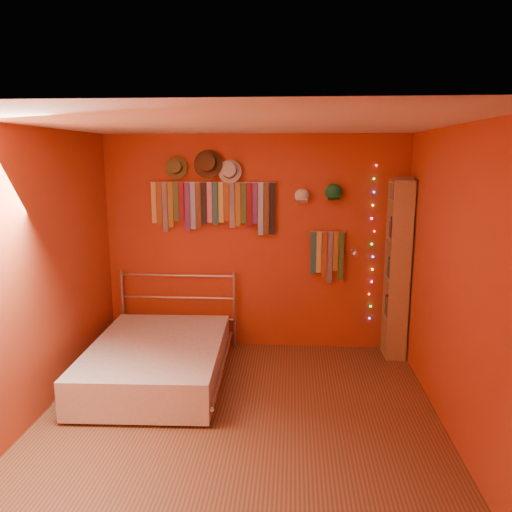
% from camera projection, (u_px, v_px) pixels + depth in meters
% --- Properties ---
extents(ground, '(3.50, 3.50, 0.00)m').
position_uv_depth(ground, '(239.00, 418.00, 4.37)').
color(ground, brown).
rests_on(ground, ground).
extents(back_wall, '(3.50, 0.02, 2.50)m').
position_uv_depth(back_wall, '(255.00, 243.00, 5.83)').
color(back_wall, '#AC301B').
rests_on(back_wall, ground).
extents(right_wall, '(0.02, 3.50, 2.50)m').
position_uv_depth(right_wall, '(455.00, 283.00, 3.99)').
color(right_wall, '#AC301B').
rests_on(right_wall, ground).
extents(left_wall, '(0.02, 3.50, 2.50)m').
position_uv_depth(left_wall, '(34.00, 276.00, 4.25)').
color(left_wall, '#AC301B').
rests_on(left_wall, ground).
extents(ceiling, '(3.50, 3.50, 0.02)m').
position_uv_depth(ceiling, '(237.00, 123.00, 3.88)').
color(ceiling, white).
rests_on(ceiling, back_wall).
extents(tie_rack, '(1.45, 0.03, 0.60)m').
position_uv_depth(tie_rack, '(213.00, 204.00, 5.71)').
color(tie_rack, '#B4B4B9').
rests_on(tie_rack, back_wall).
extents(small_tie_rack, '(0.40, 0.03, 0.61)m').
position_uv_depth(small_tie_rack, '(327.00, 254.00, 5.73)').
color(small_tie_rack, '#B4B4B9').
rests_on(small_tie_rack, back_wall).
extents(fedora_olive, '(0.25, 0.14, 0.25)m').
position_uv_depth(fedora_olive, '(176.00, 167.00, 5.64)').
color(fedora_olive, brown).
rests_on(fedora_olive, back_wall).
extents(fedora_brown, '(0.33, 0.18, 0.32)m').
position_uv_depth(fedora_brown, '(208.00, 163.00, 5.59)').
color(fedora_brown, '#482E19').
rests_on(fedora_brown, back_wall).
extents(fedora_white, '(0.27, 0.15, 0.26)m').
position_uv_depth(fedora_white, '(229.00, 171.00, 5.60)').
color(fedora_white, beige).
rests_on(fedora_white, back_wall).
extents(cap_white, '(0.17, 0.21, 0.17)m').
position_uv_depth(cap_white, '(302.00, 196.00, 5.63)').
color(cap_white, white).
rests_on(cap_white, back_wall).
extents(cap_green, '(0.18, 0.23, 0.18)m').
position_uv_depth(cap_green, '(333.00, 192.00, 5.60)').
color(cap_green, '#186E32').
rests_on(cap_green, back_wall).
extents(fairy_lights, '(0.06, 0.02, 1.80)m').
position_uv_depth(fairy_lights, '(372.00, 244.00, 5.69)').
color(fairy_lights, '#FF3333').
rests_on(fairy_lights, back_wall).
extents(reading_lamp, '(0.08, 0.32, 0.10)m').
position_uv_depth(reading_lamp, '(355.00, 253.00, 5.52)').
color(reading_lamp, '#B4B4B9').
rests_on(reading_lamp, back_wall).
extents(bookshelf, '(0.25, 0.34, 2.00)m').
position_uv_depth(bookshelf, '(401.00, 269.00, 5.54)').
color(bookshelf, '#926842').
rests_on(bookshelf, ground).
extents(bed, '(1.45, 1.93, 0.92)m').
position_uv_depth(bed, '(157.00, 360.00, 5.06)').
color(bed, '#B4B4B9').
rests_on(bed, ground).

